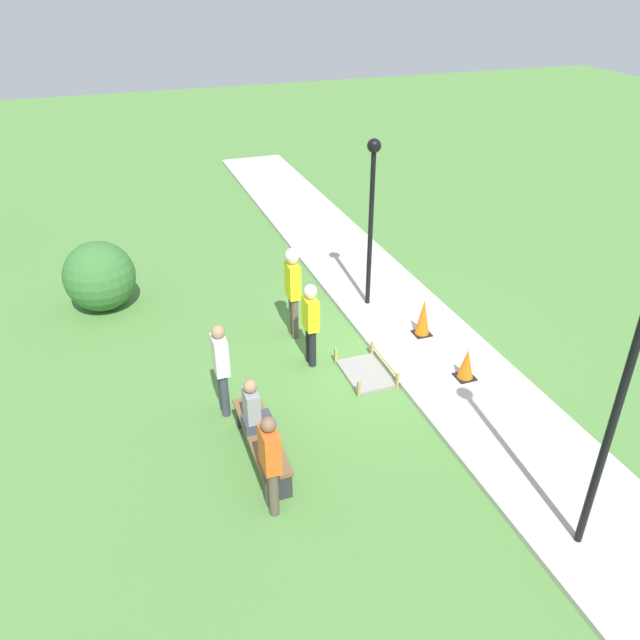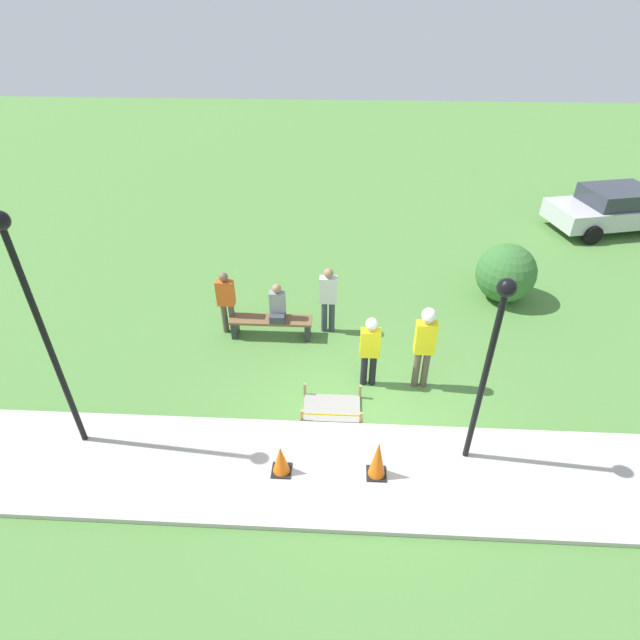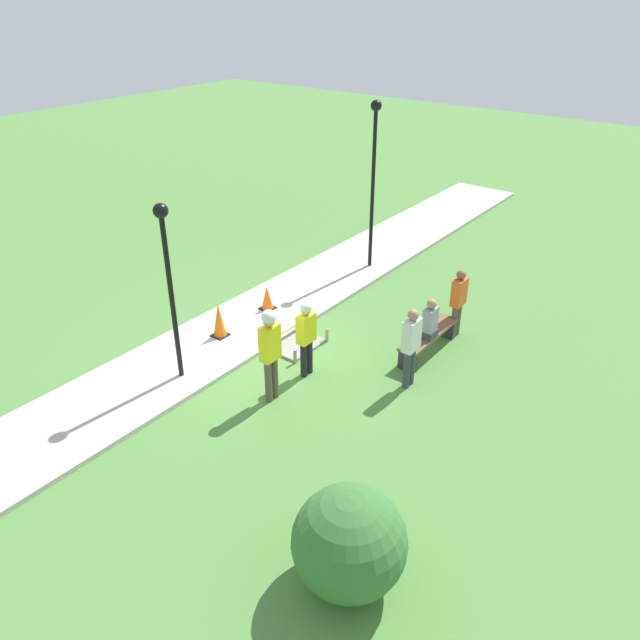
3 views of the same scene
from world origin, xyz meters
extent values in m
plane|color=#51843D|center=(0.00, 0.00, 0.00)|extent=(60.00, 60.00, 0.00)
cube|color=#BCB7AD|center=(0.00, -1.12, 0.05)|extent=(28.00, 2.23, 0.10)
cube|color=gray|center=(-0.65, 0.43, 0.03)|extent=(1.12, 0.75, 0.06)
cube|color=tan|center=(-1.21, 0.06, 0.16)|extent=(0.05, 0.05, 0.32)
cube|color=tan|center=(-0.09, 0.06, 0.16)|extent=(0.05, 0.05, 0.32)
cube|color=tan|center=(-1.21, 0.81, 0.16)|extent=(0.05, 0.05, 0.32)
cube|color=tan|center=(-0.09, 0.81, 0.16)|extent=(0.05, 0.05, 0.32)
cube|color=yellow|center=(-0.65, 0.06, 0.24)|extent=(1.12, 0.00, 0.04)
cube|color=black|center=(-1.46, -1.17, 0.11)|extent=(0.34, 0.34, 0.02)
cone|color=orange|center=(-1.46, -1.17, 0.41)|extent=(0.29, 0.29, 0.57)
cube|color=black|center=(0.16, -1.16, 0.11)|extent=(0.34, 0.34, 0.02)
cone|color=orange|center=(0.16, -1.16, 0.50)|extent=(0.29, 0.29, 0.76)
cube|color=#2D2D33|center=(-3.02, 2.81, 0.22)|extent=(0.12, 0.40, 0.43)
cube|color=#2D2D33|center=(-1.30, 2.81, 0.22)|extent=(0.12, 0.40, 0.43)
cube|color=brown|center=(-2.16, 2.81, 0.46)|extent=(1.93, 0.44, 0.06)
cube|color=#383D47|center=(-1.99, 2.81, 0.58)|extent=(0.34, 0.44, 0.18)
cube|color=gray|center=(-1.99, 2.89, 0.92)|extent=(0.36, 0.20, 0.50)
sphere|color=#A37A5B|center=(-1.99, 2.89, 1.28)|extent=(0.21, 0.21, 0.21)
cylinder|color=brown|center=(1.06, 1.24, 0.45)|extent=(0.14, 0.14, 0.89)
cylinder|color=brown|center=(1.24, 1.24, 0.45)|extent=(0.14, 0.14, 0.89)
cube|color=yellow|center=(1.15, 1.24, 1.25)|extent=(0.40, 0.22, 0.71)
sphere|color=tan|center=(1.15, 1.24, 1.72)|extent=(0.24, 0.24, 0.24)
sphere|color=white|center=(1.15, 1.24, 1.79)|extent=(0.28, 0.28, 0.28)
cylinder|color=black|center=(-0.01, 1.25, 0.39)|extent=(0.14, 0.14, 0.77)
cylinder|color=black|center=(0.17, 1.25, 0.39)|extent=(0.14, 0.14, 0.77)
cube|color=yellow|center=(0.08, 1.25, 1.08)|extent=(0.40, 0.22, 0.61)
sphere|color=tan|center=(0.08, 1.25, 1.48)|extent=(0.21, 0.21, 0.21)
sphere|color=white|center=(0.08, 1.25, 1.54)|extent=(0.24, 0.24, 0.24)
cylinder|color=brown|center=(-3.28, 2.94, 0.39)|extent=(0.14, 0.14, 0.78)
cylinder|color=brown|center=(-3.10, 2.94, 0.39)|extent=(0.14, 0.14, 0.78)
cube|color=#E55B1E|center=(-3.19, 2.94, 1.09)|extent=(0.40, 0.22, 0.62)
sphere|color=brown|center=(-3.19, 2.94, 1.51)|extent=(0.21, 0.21, 0.21)
cylinder|color=#383D47|center=(-0.92, 3.10, 0.41)|extent=(0.14, 0.14, 0.82)
cylinder|color=#383D47|center=(-0.74, 3.10, 0.41)|extent=(0.14, 0.14, 0.82)
cube|color=silver|center=(-0.83, 3.10, 1.15)|extent=(0.40, 0.22, 0.65)
sphere|color=#A37A5B|center=(-0.83, 3.10, 1.59)|extent=(0.22, 0.22, 0.22)
cylinder|color=black|center=(1.76, -0.65, 1.78)|extent=(0.10, 0.10, 3.35)
sphere|color=black|center=(1.76, -0.65, 3.55)|extent=(0.28, 0.28, 0.28)
cylinder|color=black|center=(-5.15, -0.64, 2.19)|extent=(0.10, 0.10, 4.18)
sphere|color=#387033|center=(3.70, 4.82, 0.76)|extent=(1.52, 1.52, 1.52)
camera|label=1|loc=(-9.28, 4.43, 6.68)|focal=35.00mm
camera|label=2|loc=(-0.51, -6.67, 7.11)|focal=28.00mm
camera|label=3|loc=(8.43, 7.93, 7.14)|focal=35.00mm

